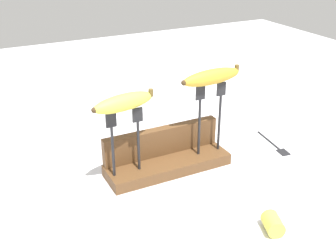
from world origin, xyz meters
name	(u,v)px	position (x,y,z in m)	size (l,w,h in m)	color
ground_plane	(168,170)	(0.00, 0.00, 0.00)	(3.00, 3.00, 0.00)	silver
wooden_board	(168,165)	(0.00, 0.00, 0.02)	(0.34, 0.10, 0.03)	brown
board_backstop	(161,141)	(0.00, 0.04, 0.07)	(0.33, 0.03, 0.08)	brown
fork_stand_left	(125,136)	(-0.12, -0.01, 0.13)	(0.09, 0.01, 0.17)	black
fork_stand_right	(210,113)	(0.12, -0.01, 0.15)	(0.09, 0.01, 0.20)	black
banana_raised_left	(124,102)	(-0.12, -0.01, 0.22)	(0.17, 0.07, 0.04)	#DBD147
banana_raised_right	(212,77)	(0.12, -0.01, 0.25)	(0.18, 0.05, 0.04)	gold
fork_fallen_near	(276,146)	(0.35, -0.03, 0.00)	(0.04, 0.16, 0.01)	black
banana_chunk_near	(273,223)	(0.09, -0.33, 0.02)	(0.05, 0.06, 0.04)	#DBD147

